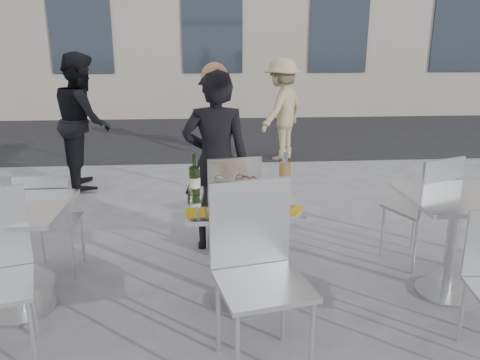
{
  "coord_description": "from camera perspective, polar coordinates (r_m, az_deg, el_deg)",
  "views": [
    {
      "loc": [
        -0.24,
        -2.93,
        1.75
      ],
      "look_at": [
        0.0,
        0.15,
        0.85
      ],
      "focal_mm": 35.0,
      "sensor_mm": 36.0,
      "label": 1
    }
  ],
  "objects": [
    {
      "name": "pedestrian_a",
      "position": [
        6.16,
        -18.58,
        6.85
      ],
      "size": [
        0.82,
        0.95,
        1.67
      ],
      "primitive_type": "imported",
      "rotation": [
        0.0,
        0.0,
        1.84
      ],
      "color": "black",
      "rests_on": "ground"
    },
    {
      "name": "chair_near",
      "position": [
        2.6,
        2.08,
        -9.71
      ],
      "size": [
        0.56,
        0.57,
        1.03
      ],
      "rotation": [
        0.0,
        0.0,
        0.21
      ],
      "color": "silver",
      "rests_on": "ground"
    },
    {
      "name": "pizza_far",
      "position": [
        3.3,
        0.54,
        -1.08
      ],
      "size": [
        0.34,
        0.34,
        0.03
      ],
      "color": "white",
      "rests_on": "main_table"
    },
    {
      "name": "sugar_shaker",
      "position": [
        3.12,
        2.84,
        -1.42
      ],
      "size": [
        0.06,
        0.06,
        0.11
      ],
      "color": "white",
      "rests_on": "main_table"
    },
    {
      "name": "carafe",
      "position": [
        3.24,
        5.48,
        0.37
      ],
      "size": [
        0.08,
        0.08,
        0.29
      ],
      "color": "tan",
      "rests_on": "main_table"
    },
    {
      "name": "side_chair_lfar",
      "position": [
        3.83,
        -22.24,
        -4.12
      ],
      "size": [
        0.39,
        0.4,
        0.84
      ],
      "rotation": [
        0.0,
        0.0,
        3.16
      ],
      "color": "silver",
      "rests_on": "ground"
    },
    {
      "name": "napkin_left",
      "position": [
        2.9,
        -4.81,
        -3.93
      ],
      "size": [
        0.19,
        0.2,
        0.01
      ],
      "rotation": [
        0.0,
        0.0,
        0.08
      ],
      "color": "gold",
      "rests_on": "main_table"
    },
    {
      "name": "side_table_left",
      "position": [
        3.41,
        -25.99,
        -6.28
      ],
      "size": [
        0.72,
        0.72,
        0.75
      ],
      "color": "#B7BABF",
      "rests_on": "ground"
    },
    {
      "name": "wine_bottle",
      "position": [
        3.2,
        -5.54,
        0.1
      ],
      "size": [
        0.07,
        0.08,
        0.29
      ],
      "color": "#2C471A",
      "rests_on": "main_table"
    },
    {
      "name": "street_asphalt",
      "position": [
        9.59,
        -2.94,
        5.71
      ],
      "size": [
        24.0,
        5.0,
        0.0
      ],
      "primitive_type": "cube",
      "color": "black",
      "rests_on": "ground"
    },
    {
      "name": "side_chair_rfar",
      "position": [
        3.99,
        21.92,
        -2.53
      ],
      "size": [
        0.55,
        0.56,
        0.92
      ],
      "rotation": [
        0.0,
        0.0,
        3.52
      ],
      "color": "silver",
      "rests_on": "ground"
    },
    {
      "name": "wineglass_red_b",
      "position": [
        3.11,
        1.65,
        -0.41
      ],
      "size": [
        0.07,
        0.07,
        0.16
      ],
      "color": "white",
      "rests_on": "main_table"
    },
    {
      "name": "side_table_right",
      "position": [
        3.61,
        24.77,
        -4.89
      ],
      "size": [
        0.72,
        0.72,
        0.75
      ],
      "color": "#B7BABF",
      "rests_on": "ground"
    },
    {
      "name": "wineglass_red_a",
      "position": [
        3.12,
        0.68,
        -0.31
      ],
      "size": [
        0.07,
        0.07,
        0.16
      ],
      "color": "white",
      "rests_on": "main_table"
    },
    {
      "name": "wineglass_white_a",
      "position": [
        3.14,
        -2.6,
        -0.23
      ],
      "size": [
        0.07,
        0.07,
        0.16
      ],
      "color": "white",
      "rests_on": "main_table"
    },
    {
      "name": "ground",
      "position": [
        3.42,
        0.2,
        -14.55
      ],
      "size": [
        80.0,
        80.0,
        0.0
      ],
      "primitive_type": "plane",
      "color": "slate"
    },
    {
      "name": "main_table",
      "position": [
        3.17,
        0.21,
        -6.15
      ],
      "size": [
        0.72,
        0.72,
        0.75
      ],
      "color": "#B7BABF",
      "rests_on": "ground"
    },
    {
      "name": "chair_far",
      "position": [
        3.75,
        -0.93,
        -2.48
      ],
      "size": [
        0.46,
        0.47,
        0.92
      ],
      "rotation": [
        0.0,
        0.0,
        3.25
      ],
      "color": "silver",
      "rests_on": "ground"
    },
    {
      "name": "napkin_right",
      "position": [
        2.95,
        5.75,
        -3.54
      ],
      "size": [
        0.24,
        0.24,
        0.01
      ],
      "rotation": [
        0.0,
        0.0,
        -0.51
      ],
      "color": "gold",
      "rests_on": "main_table"
    },
    {
      "name": "woman_diner",
      "position": [
        4.0,
        -2.95,
        2.18
      ],
      "size": [
        0.58,
        0.39,
        1.56
      ],
      "primitive_type": "imported",
      "rotation": [
        0.0,
        0.0,
        3.11
      ],
      "color": "black",
      "rests_on": "ground"
    },
    {
      "name": "wineglass_white_b",
      "position": [
        3.16,
        0.0,
        -0.1
      ],
      "size": [
        0.07,
        0.07,
        0.16
      ],
      "color": "white",
      "rests_on": "main_table"
    },
    {
      "name": "pizza_near",
      "position": [
        2.94,
        -0.14,
        -3.37
      ],
      "size": [
        0.3,
        0.3,
        0.02
      ],
      "color": "tan",
      "rests_on": "main_table"
    },
    {
      "name": "salad_plate",
      "position": [
        3.08,
        -0.67,
        -1.98
      ],
      "size": [
        0.22,
        0.22,
        0.09
      ],
      "color": "white",
      "rests_on": "main_table"
    },
    {
      "name": "pedestrian_b",
      "position": [
        7.31,
        5.13,
        8.54
      ],
      "size": [
        1.07,
        1.15,
        1.56
      ],
      "primitive_type": "imported",
      "rotation": [
        0.0,
        0.0,
        4.05
      ],
      "color": "tan",
      "rests_on": "ground"
    }
  ]
}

